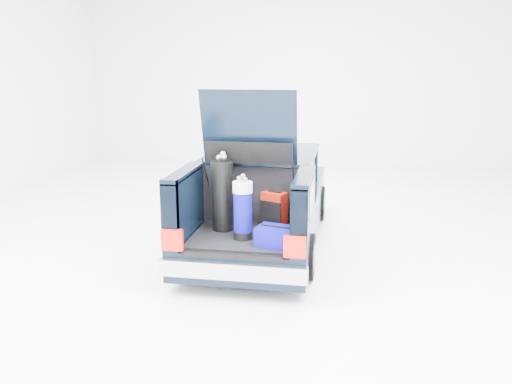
% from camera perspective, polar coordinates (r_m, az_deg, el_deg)
% --- Properties ---
extents(ground, '(14.00, 14.00, 0.00)m').
position_cam_1_polar(ground, '(8.65, 0.56, -5.34)').
color(ground, white).
rests_on(ground, ground).
extents(car, '(1.87, 4.65, 2.47)m').
position_cam_1_polar(car, '(8.55, 0.69, -0.84)').
color(car, black).
rests_on(car, ground).
extents(red_suitcase, '(0.37, 0.33, 0.52)m').
position_cam_1_polar(red_suitcase, '(7.32, 1.93, -1.94)').
color(red_suitcase, maroon).
rests_on(red_suitcase, car).
extents(black_golf_bag, '(0.36, 0.38, 1.04)m').
position_cam_1_polar(black_golf_bag, '(7.19, -3.54, -0.37)').
color(black_golf_bag, black).
rests_on(black_golf_bag, car).
extents(blue_golf_bag, '(0.25, 0.25, 0.84)m').
position_cam_1_polar(blue_golf_bag, '(6.85, -1.41, -1.88)').
color(blue_golf_bag, black).
rests_on(blue_golf_bag, car).
extents(blue_duffel, '(0.57, 0.44, 0.27)m').
position_cam_1_polar(blue_duffel, '(6.63, 2.33, -4.72)').
color(blue_duffel, '#07057C').
rests_on(blue_duffel, car).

